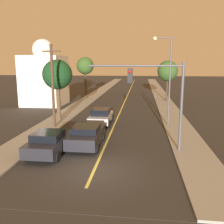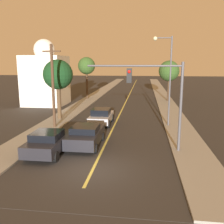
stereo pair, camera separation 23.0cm
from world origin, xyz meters
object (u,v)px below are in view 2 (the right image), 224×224
at_px(tree_right_near, 169,71).
at_px(domed_building_left, 46,77).
at_px(car_near_lane_second, 101,116).
at_px(streetlamp_right, 166,70).
at_px(traffic_signal_mast, 157,90).
at_px(car_outer_lane_front, 48,142).
at_px(utility_pole_left, 53,85).
at_px(tree_left_near, 87,66).
at_px(tree_left_far, 58,75).
at_px(car_near_lane_front, 86,135).

bearing_deg(tree_right_near, domed_building_left, -163.85).
xyz_separation_m(car_near_lane_second, streetlamp_right, (5.84, -0.04, 4.28)).
distance_m(car_near_lane_second, traffic_signal_mast, 8.86).
relative_size(car_outer_lane_front, utility_pole_left, 0.57).
height_order(streetlamp_right, utility_pole_left, streetlamp_right).
bearing_deg(tree_left_near, domed_building_left, -128.04).
bearing_deg(car_near_lane_second, traffic_signal_mast, -55.04).
distance_m(car_outer_lane_front, tree_left_far, 10.53).
height_order(utility_pole_left, domed_building_left, domed_building_left).
xyz_separation_m(car_near_lane_front, car_outer_lane_front, (-2.01, -1.83, 0.00)).
height_order(car_outer_lane_front, domed_building_left, domed_building_left).
bearing_deg(utility_pole_left, tree_right_near, 56.24).
relative_size(car_near_lane_front, streetlamp_right, 0.55).
height_order(tree_left_far, domed_building_left, domed_building_left).
relative_size(streetlamp_right, tree_left_far, 1.32).
height_order(car_near_lane_front, tree_left_far, tree_left_far).
bearing_deg(car_outer_lane_front, streetlamp_right, 45.96).
xyz_separation_m(streetlamp_right, tree_right_near, (1.64, 15.14, -0.54)).
bearing_deg(car_near_lane_front, tree_left_far, 120.64).
relative_size(utility_pole_left, domed_building_left, 0.81).
distance_m(car_outer_lane_front, streetlamp_right, 12.06).
xyz_separation_m(car_near_lane_front, tree_left_near, (-5.01, 22.15, 4.42)).
height_order(car_near_lane_second, traffic_signal_mast, traffic_signal_mast).
bearing_deg(domed_building_left, tree_right_near, 16.15).
bearing_deg(traffic_signal_mast, car_near_lane_front, 174.67).
relative_size(car_near_lane_second, streetlamp_right, 0.53).
distance_m(tree_left_near, domed_building_left, 7.29).
xyz_separation_m(tree_left_near, tree_right_near, (12.49, -0.74, -0.68)).
xyz_separation_m(traffic_signal_mast, tree_left_near, (-9.74, 22.60, 1.14)).
xyz_separation_m(streetlamp_right, tree_left_far, (-10.39, 1.41, -0.55)).
bearing_deg(tree_left_far, streetlamp_right, -7.73).
distance_m(traffic_signal_mast, domed_building_left, 22.09).
xyz_separation_m(streetlamp_right, utility_pole_left, (-9.72, -1.85, -1.21)).
relative_size(tree_right_near, domed_building_left, 0.67).
bearing_deg(tree_left_near, car_near_lane_second, -72.44).
relative_size(car_outer_lane_front, domed_building_left, 0.46).
relative_size(traffic_signal_mast, tree_left_near, 0.93).
xyz_separation_m(car_near_lane_front, domed_building_left, (-9.42, 16.52, 2.98)).
distance_m(traffic_signal_mast, streetlamp_right, 6.88).
bearing_deg(streetlamp_right, domed_building_left, 146.11).
height_order(car_outer_lane_front, streetlamp_right, streetlamp_right).
bearing_deg(tree_left_near, tree_left_far, -88.17).
xyz_separation_m(traffic_signal_mast, tree_left_far, (-9.27, 8.12, 0.45)).
height_order(car_near_lane_second, domed_building_left, domed_building_left).
distance_m(car_near_lane_front, tree_right_near, 22.99).
bearing_deg(traffic_signal_mast, tree_right_near, 82.81).
height_order(traffic_signal_mast, domed_building_left, domed_building_left).
relative_size(car_near_lane_front, car_outer_lane_front, 1.06).
bearing_deg(utility_pole_left, car_outer_lane_front, -73.31).
distance_m(car_near_lane_front, tree_left_near, 23.14).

